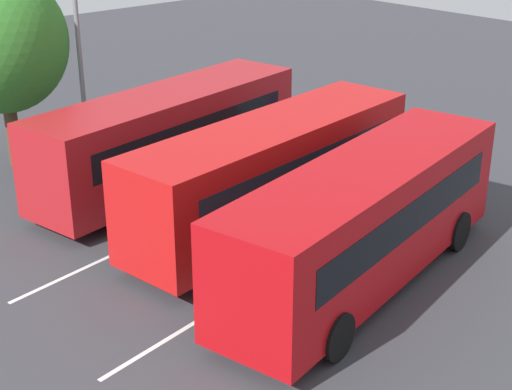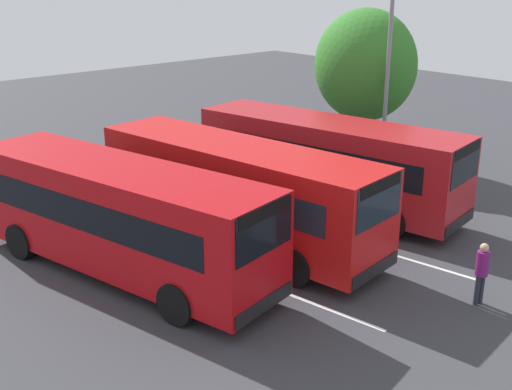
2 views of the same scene
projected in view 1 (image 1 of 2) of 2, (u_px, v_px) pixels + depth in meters
ground_plane at (254, 232)px, 21.56m from camera, size 68.17×68.17×0.00m
bus_far_left at (366, 218)px, 18.26m from camera, size 9.97×4.25×3.09m
bus_center_left at (273, 171)px, 21.13m from camera, size 9.92×3.59×3.09m
bus_center_right at (169, 136)px, 23.92m from camera, size 9.95×3.99×3.09m
pedestrian at (379, 127)px, 27.08m from camera, size 0.37×0.37×1.66m
street_lamp at (81, 27)px, 24.88m from camera, size 0.31×2.61×8.04m
depot_tree at (1, 43)px, 24.77m from camera, size 4.39×3.95×6.51m
lane_stripe_outer_left at (304, 256)px, 20.20m from camera, size 13.66×2.18×0.01m
lane_stripe_inner_left at (209, 210)px, 22.92m from camera, size 13.66×2.18×0.01m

